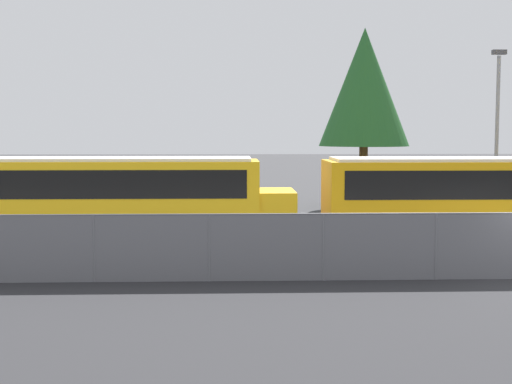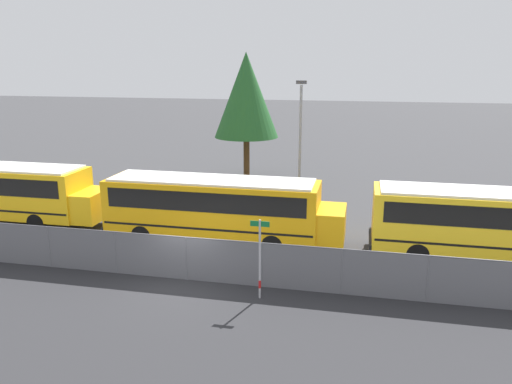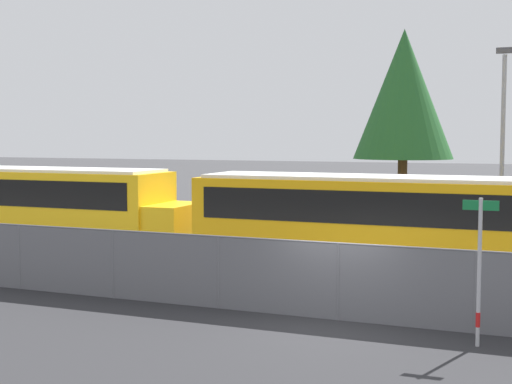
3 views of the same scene
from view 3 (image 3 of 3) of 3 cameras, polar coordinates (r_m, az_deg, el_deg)
name	(u,v)px [view 3 (image 3 of 3)]	position (r m, az deg, el deg)	size (l,w,h in m)	color
ground_plane	(338,320)	(16.85, 6.57, -10.15)	(200.00, 200.00, 0.00)	#38383A
fence	(338,281)	(16.64, 6.60, -7.06)	(97.24, 0.07, 1.82)	#9EA0A5
school_bus_2	(41,203)	(26.83, -16.84, -0.85)	(11.51, 2.63, 3.11)	yellow
school_bus_3	(378,220)	(20.85, 9.70, -2.20)	(11.51, 2.63, 3.11)	orange
street_sign	(479,268)	(15.06, 17.43, -5.85)	(0.70, 0.09, 3.02)	#B7B7BC
light_pole	(503,140)	(27.48, 19.12, 3.93)	(0.60, 0.24, 7.44)	gray
tree_1	(404,95)	(33.97, 11.73, 7.64)	(4.60, 4.60, 9.19)	#51381E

